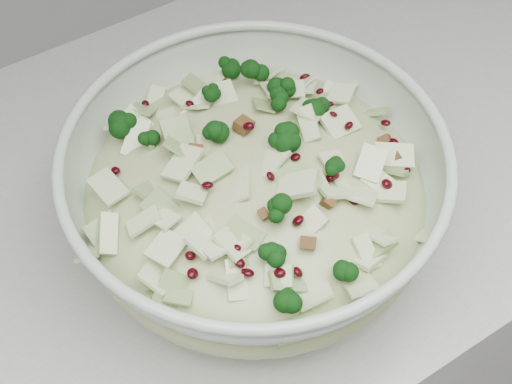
% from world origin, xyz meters
% --- Properties ---
extents(counter, '(3.60, 0.60, 0.90)m').
position_xyz_m(counter, '(0.00, 1.70, 0.45)').
color(counter, beige).
rests_on(counter, floor).
extents(mixing_bowl, '(0.45, 0.45, 0.14)m').
position_xyz_m(mixing_bowl, '(-0.06, 1.60, 0.97)').
color(mixing_bowl, '#B4C6B5').
rests_on(mixing_bowl, counter).
extents(salad, '(0.34, 0.34, 0.14)m').
position_xyz_m(salad, '(-0.06, 1.60, 0.99)').
color(salad, '#BCCD8C').
rests_on(salad, mixing_bowl).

